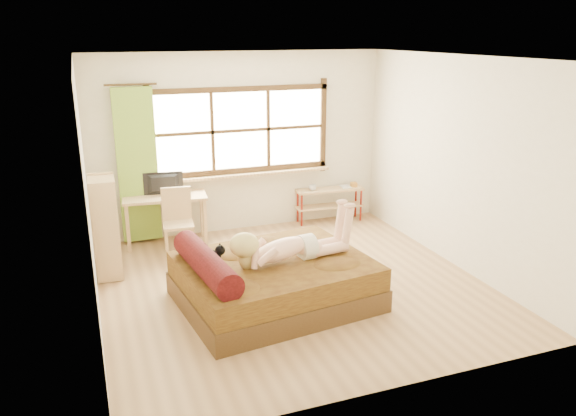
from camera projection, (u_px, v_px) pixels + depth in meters
name	position (u px, v px, depth m)	size (l,w,h in m)	color
floor	(293.00, 285.00, 6.87)	(4.50, 4.50, 0.00)	#9E754C
ceiling	(294.00, 57.00, 6.06)	(4.50, 4.50, 0.00)	white
wall_back	(241.00, 143.00, 8.48)	(4.50, 4.50, 0.00)	silver
wall_front	(393.00, 245.00, 4.45)	(4.50, 4.50, 0.00)	silver
wall_left	(87.00, 197.00, 5.72)	(4.50, 4.50, 0.00)	silver
wall_right	(457.00, 163.00, 7.20)	(4.50, 4.50, 0.00)	silver
window	(241.00, 133.00, 8.40)	(2.80, 0.16, 1.46)	#FFEDBF
curtain	(137.00, 166.00, 7.92)	(0.55, 0.10, 2.20)	olive
bed	(271.00, 280.00, 6.34)	(2.26, 1.90, 0.78)	#392111
woman	(289.00, 234.00, 6.20)	(1.44, 0.41, 0.62)	beige
kitten	(209.00, 255.00, 6.11)	(0.31, 0.12, 0.25)	black
desk	(165.00, 202.00, 8.02)	(1.22, 0.65, 0.73)	tan
monitor	(163.00, 184.00, 7.99)	(0.56, 0.07, 0.32)	black
chair	(178.00, 217.00, 7.77)	(0.45, 0.45, 0.91)	tan
pipe_shelf	(330.00, 197.00, 9.07)	(1.12, 0.36, 0.62)	tan
cup	(313.00, 188.00, 8.91)	(0.12, 0.12, 0.09)	gray
book	(341.00, 187.00, 9.09)	(0.15, 0.21, 0.02)	gray
bookshelf	(106.00, 227.00, 6.98)	(0.33, 0.56, 1.27)	tan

